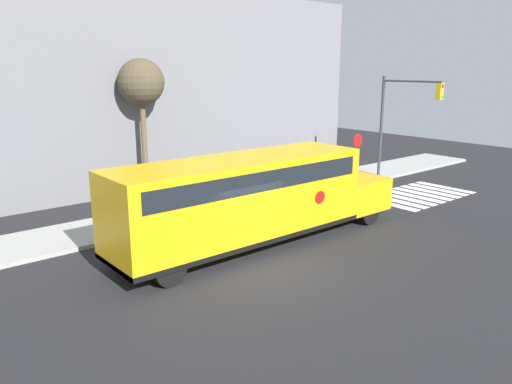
% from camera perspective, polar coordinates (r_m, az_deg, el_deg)
% --- Properties ---
extents(ground_plane, '(60.00, 60.00, 0.00)m').
position_cam_1_polar(ground_plane, '(15.66, 0.60, -8.61)').
color(ground_plane, black).
extents(sidewalk_strip, '(44.00, 3.00, 0.15)m').
position_cam_1_polar(sidewalk_strip, '(20.73, -11.14, -2.92)').
color(sidewalk_strip, '#9E9E99').
rests_on(sidewalk_strip, ground).
extents(building_backdrop, '(32.00, 4.00, 9.84)m').
position_cam_1_polar(building_backdrop, '(25.78, -18.80, 10.87)').
color(building_backdrop, slate).
rests_on(building_backdrop, ground).
extents(crosswalk_stripes, '(5.40, 3.20, 0.01)m').
position_cam_1_polar(crosswalk_stripes, '(25.50, 18.01, -0.31)').
color(crosswalk_stripes, white).
rests_on(crosswalk_stripes, ground).
extents(school_bus, '(11.40, 2.57, 3.13)m').
position_cam_1_polar(school_bus, '(16.97, -0.55, -0.44)').
color(school_bus, '#EAA80F').
rests_on(school_bus, ground).
extents(stop_sign, '(0.68, 0.10, 2.70)m').
position_cam_1_polar(stop_sign, '(26.54, 11.45, 4.56)').
color(stop_sign, '#38383A').
rests_on(stop_sign, ground).
extents(traffic_light, '(0.28, 3.53, 5.59)m').
position_cam_1_polar(traffic_light, '(27.65, 16.11, 8.71)').
color(traffic_light, '#38383A').
rests_on(traffic_light, ground).
extents(tree_near_sidewalk, '(2.13, 2.13, 6.44)m').
position_cam_1_polar(tree_near_sidewalk, '(23.86, -13.00, 11.92)').
color(tree_near_sidewalk, brown).
rests_on(tree_near_sidewalk, ground).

